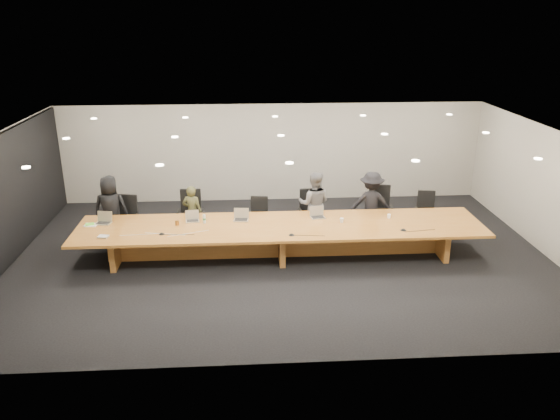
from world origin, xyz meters
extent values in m
plane|color=black|center=(0.00, 0.00, 0.00)|extent=(12.00, 12.00, 0.00)
cube|color=beige|center=(0.00, 4.00, 1.40)|extent=(12.00, 0.02, 2.80)
cube|color=black|center=(-5.94, 0.00, 1.37)|extent=(0.08, 7.84, 2.74)
cube|color=#9C5E22|center=(0.00, 0.00, 0.72)|extent=(9.00, 1.80, 0.06)
cube|color=brown|center=(0.00, 0.00, 0.34)|extent=(7.65, 0.15, 0.69)
cube|color=brown|center=(-3.60, 0.00, 0.34)|extent=(0.12, 1.26, 0.69)
cube|color=brown|center=(0.00, 0.00, 0.34)|extent=(0.12, 1.26, 0.69)
cube|color=brown|center=(3.60, 0.00, 0.34)|extent=(0.12, 1.26, 0.69)
imported|color=black|center=(-3.96, 1.16, 0.81)|extent=(0.80, 0.53, 1.62)
imported|color=#3B3C20|center=(-2.06, 1.18, 0.67)|extent=(0.55, 0.44, 1.34)
imported|color=slate|center=(0.89, 1.21, 0.81)|extent=(0.88, 0.75, 1.61)
imported|color=black|center=(2.29, 1.18, 0.80)|extent=(1.12, 0.77, 1.59)
cylinder|color=silver|center=(-1.70, 0.24, 0.85)|extent=(0.08, 0.08, 0.20)
cylinder|color=brown|center=(-2.30, 0.16, 0.80)|extent=(0.11, 0.11, 0.11)
cone|color=silver|center=(1.38, 0.08, 0.80)|extent=(0.11, 0.11, 0.10)
cone|color=white|center=(2.50, 0.29, 0.80)|extent=(0.08, 0.08, 0.09)
cube|color=white|center=(-4.21, 0.27, 0.76)|extent=(0.29, 0.24, 0.02)
cube|color=#61CC36|center=(-4.23, 0.26, 0.78)|extent=(0.21, 0.16, 0.03)
cube|color=#A7A8AC|center=(-3.77, -0.44, 0.77)|extent=(0.24, 0.20, 0.03)
cone|color=black|center=(-2.57, -0.36, 0.77)|extent=(0.14, 0.14, 0.03)
cone|color=black|center=(0.19, -0.59, 0.77)|extent=(0.16, 0.16, 0.03)
cone|color=black|center=(2.63, -0.47, 0.77)|extent=(0.14, 0.14, 0.03)
camera|label=1|loc=(-0.74, -11.22, 5.21)|focal=35.00mm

